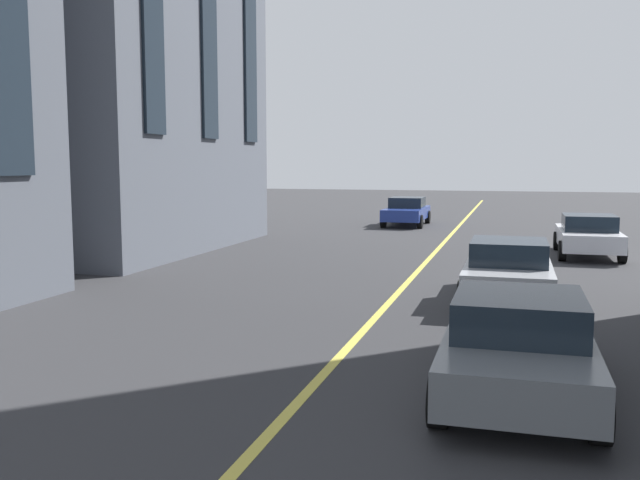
% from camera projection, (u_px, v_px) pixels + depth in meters
% --- Properties ---
extents(lane_centre_line, '(80.00, 0.16, 0.01)m').
position_uv_depth(lane_centre_line, '(411.00, 278.00, 18.05)').
color(lane_centre_line, '#D8C64C').
rests_on(lane_centre_line, ground_plane).
extents(car_blue_parked_a, '(4.40, 1.95, 1.37)m').
position_uv_depth(car_blue_parked_a, '(407.00, 211.00, 33.51)').
color(car_blue_parked_a, navy).
rests_on(car_blue_parked_a, ground_plane).
extents(car_silver_mid, '(4.40, 1.95, 1.37)m').
position_uv_depth(car_silver_mid, '(508.00, 270.00, 15.02)').
color(car_silver_mid, '#B7BABF').
rests_on(car_silver_mid, ground_plane).
extents(car_white_oncoming, '(4.40, 1.95, 1.37)m').
position_uv_depth(car_white_oncoming, '(588.00, 235.00, 22.33)').
color(car_white_oncoming, silver).
rests_on(car_white_oncoming, ground_plane).
extents(car_grey_near, '(4.40, 1.95, 1.37)m').
position_uv_depth(car_grey_near, '(518.00, 342.00, 8.91)').
color(car_grey_near, slate).
rests_on(car_grey_near, ground_plane).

